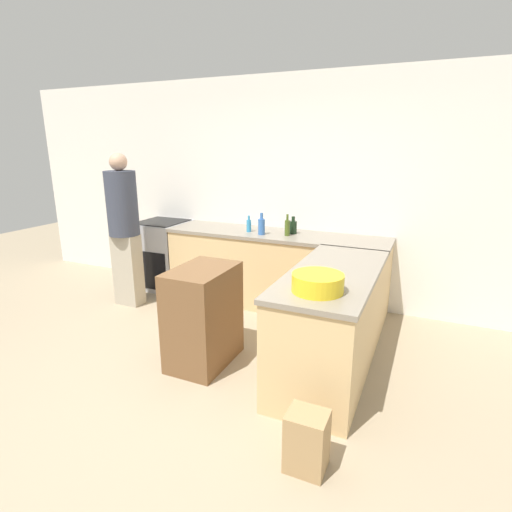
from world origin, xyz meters
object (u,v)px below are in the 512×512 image
wine_bottle_dark (293,227)px  person_by_range (124,225)px  dish_soap_bottle (249,225)px  water_bottle_blue (262,226)px  range_oven (163,254)px  island_table (203,316)px  paper_bag (307,441)px  olive_oil_bottle (287,227)px  mixing_bowl (318,283)px

wine_bottle_dark → person_by_range: (-1.85, -0.75, 0.00)m
dish_soap_bottle → water_bottle_blue: (0.20, -0.07, 0.02)m
dish_soap_bottle → wine_bottle_dark: (0.51, 0.12, 0.00)m
range_oven → water_bottle_blue: bearing=-5.3°
island_table → paper_bag: (1.21, -0.82, -0.25)m
range_oven → island_table: (1.55, -1.50, -0.01)m
range_oven → person_by_range: size_ratio=0.50×
island_table → olive_oil_bottle: olive_oil_bottle is taller
range_oven → dish_soap_bottle: dish_soap_bottle is taller
range_oven → water_bottle_blue: (1.52, -0.14, 0.55)m
island_table → dish_soap_bottle: (-0.23, 1.44, 0.54)m
mixing_bowl → paper_bag: bearing=-77.1°
paper_bag → olive_oil_bottle: bearing=113.0°
range_oven → person_by_range: 0.88m
dish_soap_bottle → olive_oil_bottle: size_ratio=0.79×
range_oven → water_bottle_blue: size_ratio=3.63×
mixing_bowl → water_bottle_blue: water_bottle_blue is taller
mixing_bowl → person_by_range: person_by_range is taller
island_table → wine_bottle_dark: 1.67m
dish_soap_bottle → olive_oil_bottle: (0.49, -0.01, 0.02)m
mixing_bowl → paper_bag: (0.15, -0.65, -0.78)m
dish_soap_bottle → island_table: bearing=-81.1°
range_oven → olive_oil_bottle: size_ratio=3.72×
person_by_range → range_oven: bearing=89.4°
person_by_range → water_bottle_blue: bearing=19.9°
island_table → person_by_range: bearing=152.6°
island_table → olive_oil_bottle: size_ratio=3.60×
dish_soap_bottle → olive_oil_bottle: olive_oil_bottle is taller
mixing_bowl → water_bottle_blue: bearing=125.5°
island_table → water_bottle_blue: 1.47m
island_table → mixing_bowl: mixing_bowl is taller
island_table → person_by_range: 1.84m
dish_soap_bottle → wine_bottle_dark: bearing=13.4°
water_bottle_blue → paper_bag: size_ratio=0.66×
range_oven → mixing_bowl: size_ratio=2.48×
range_oven → mixing_bowl: bearing=-32.7°
water_bottle_blue → paper_bag: bearing=-60.4°
range_oven → wine_bottle_dark: 1.91m
range_oven → paper_bag: 3.63m
person_by_range → island_table: bearing=-27.4°
mixing_bowl → dish_soap_bottle: 2.07m
wine_bottle_dark → paper_bag: 2.68m
range_oven → paper_bag: size_ratio=2.40×
olive_oil_bottle → person_by_range: (-1.82, -0.62, -0.01)m
water_bottle_blue → olive_oil_bottle: water_bottle_blue is taller
olive_oil_bottle → wine_bottle_dark: (0.02, 0.13, -0.02)m
water_bottle_blue → island_table: bearing=-88.7°
wine_bottle_dark → person_by_range: bearing=-157.9°
wine_bottle_dark → paper_bag: bearing=-68.7°
paper_bag → range_oven: bearing=139.9°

